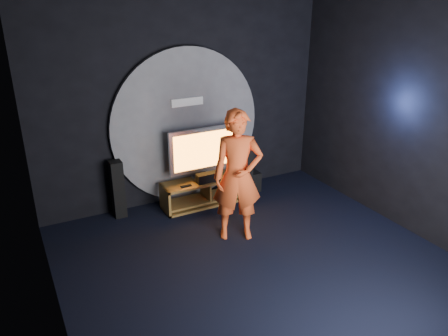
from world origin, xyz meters
The scene contains 13 objects.
floor centered at (0.00, 0.00, 0.00)m, with size 5.00×5.00×0.00m, color black.
back_wall centered at (0.00, 2.50, 1.75)m, with size 5.00×0.04×3.50m, color black.
left_wall centered at (-2.50, 0.00, 1.75)m, with size 0.04×5.00×3.50m, color black.
right_wall centered at (2.50, 0.00, 1.75)m, with size 0.04×5.00×3.50m, color black.
wall_disc_panel centered at (0.00, 2.44, 1.30)m, with size 2.60×0.11×2.60m.
media_console centered at (0.15, 2.05, 0.19)m, with size 1.51×0.45×0.45m.
tv centered at (0.14, 2.12, 0.93)m, with size 1.20×0.22×0.88m.
center_speaker centered at (0.14, 1.95, 0.53)m, with size 0.40×0.15×0.15m, color black.
remote centered at (-0.26, 1.93, 0.46)m, with size 0.18×0.05×0.02m, color black.
tower_speaker_left centered at (-1.28, 2.30, 0.47)m, with size 0.19×0.21×0.95m, color black.
tower_speaker_right centered at (0.92, 2.05, 0.47)m, with size 0.19×0.21×0.95m, color black.
subwoofer centered at (1.08, 2.17, 0.18)m, with size 0.33×0.33×0.36m, color black.
player centered at (0.10, 0.88, 0.96)m, with size 0.70×0.46×1.93m, color #E84F1F.
Camera 1 is at (-2.71, -4.05, 3.40)m, focal length 35.00 mm.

